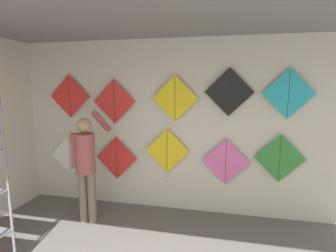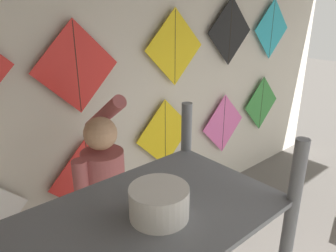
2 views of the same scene
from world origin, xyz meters
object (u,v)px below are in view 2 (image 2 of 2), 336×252
(kite_2, at_px, (165,136))
(kite_3, at_px, (223,124))
(kite_6, at_px, (77,67))
(kite_7, at_px, (175,48))
(kite_1, at_px, (89,177))
(shopkeeper, at_px, (105,205))
(kite_8, at_px, (230,32))
(kite_9, at_px, (272,29))
(kite_4, at_px, (261,103))

(kite_2, height_order, kite_3, kite_2)
(kite_6, distance_m, kite_7, 1.03)
(kite_1, height_order, kite_3, kite_3)
(kite_6, bearing_deg, kite_7, 0.00)
(shopkeeper, relative_size, kite_6, 2.34)
(kite_8, bearing_deg, shopkeeper, -162.74)
(kite_1, relative_size, kite_6, 1.00)
(kite_6, xyz_separation_m, kite_8, (1.85, 0.00, 0.17))
(kite_6, relative_size, kite_9, 1.00)
(shopkeeper, distance_m, kite_7, 1.65)
(kite_6, height_order, kite_8, kite_8)
(shopkeeper, height_order, kite_3, shopkeeper)
(kite_7, distance_m, kite_8, 0.83)
(kite_4, height_order, kite_6, kite_6)
(kite_3, relative_size, kite_7, 1.00)
(kite_2, bearing_deg, kite_8, 0.04)
(shopkeeper, bearing_deg, kite_3, 11.48)
(kite_1, xyz_separation_m, kite_3, (1.83, 0.00, 0.05))
(shopkeeper, bearing_deg, kite_1, 66.11)
(kite_2, height_order, kite_8, kite_8)
(kite_3, xyz_separation_m, kite_4, (0.79, 0.00, 0.10))
(kite_2, distance_m, kite_8, 1.38)
(kite_1, xyz_separation_m, kite_8, (1.84, 0.00, 1.13))
(kite_4, relative_size, kite_8, 1.00)
(kite_7, distance_m, kite_9, 1.66)
(shopkeeper, height_order, kite_1, shopkeeper)
(kite_2, xyz_separation_m, kite_9, (1.79, 0.00, 0.98))
(kite_2, relative_size, kite_7, 1.28)
(kite_4, relative_size, kite_6, 1.00)
(kite_2, xyz_separation_m, kite_7, (0.13, 0.00, 0.89))
(kite_2, distance_m, kite_4, 1.73)
(kite_7, xyz_separation_m, kite_9, (1.66, 0.00, 0.09))
(kite_8, xyz_separation_m, kite_9, (0.83, 0.00, -0.01))
(shopkeeper, height_order, kite_7, kite_7)
(kite_7, bearing_deg, kite_2, -179.73)
(shopkeeper, distance_m, kite_3, 2.13)
(kite_3, bearing_deg, kite_4, 0.00)
(kite_3, bearing_deg, shopkeeper, -162.63)
(kite_2, height_order, kite_4, kite_2)
(kite_2, relative_size, kite_3, 1.28)
(shopkeeper, height_order, kite_4, shopkeeper)
(kite_1, bearing_deg, kite_7, 0.00)
(kite_2, xyz_separation_m, kite_4, (1.73, 0.00, 0.01))
(kite_1, height_order, kite_8, kite_8)
(kite_2, distance_m, kite_9, 2.04)
(shopkeeper, height_order, kite_2, shopkeeper)
(shopkeeper, xyz_separation_m, kite_8, (2.05, 0.64, 1.01))
(kite_3, height_order, kite_8, kite_8)
(kite_1, bearing_deg, kite_4, 0.00)
(kite_1, relative_size, kite_7, 1.00)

